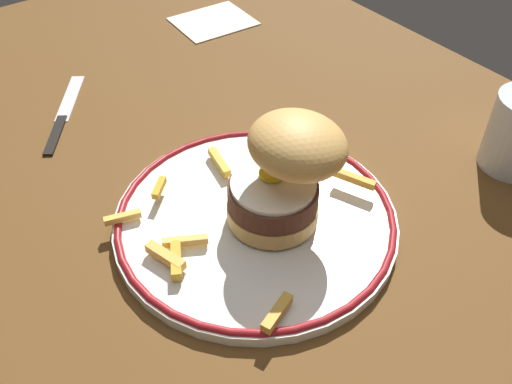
{
  "coord_description": "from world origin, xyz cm",
  "views": [
    {
      "loc": [
        36.39,
        -24.27,
        42.85
      ],
      "look_at": [
        3.37,
        0.07,
        4.6
      ],
      "focal_mm": 39.39,
      "sensor_mm": 36.0,
      "label": 1
    }
  ],
  "objects_px": {
    "dinner_plate": "(256,218)",
    "napkin": "(213,21)",
    "burger": "(286,171)",
    "knife": "(62,118)"
  },
  "relations": [
    {
      "from": "napkin",
      "to": "knife",
      "type": "bearing_deg",
      "value": -69.65
    },
    {
      "from": "burger",
      "to": "napkin",
      "type": "xyz_separation_m",
      "value": [
        -0.43,
        0.2,
        -0.07
      ]
    },
    {
      "from": "dinner_plate",
      "to": "burger",
      "type": "height_order",
      "value": "burger"
    },
    {
      "from": "burger",
      "to": "knife",
      "type": "relative_size",
      "value": 0.83
    },
    {
      "from": "dinner_plate",
      "to": "burger",
      "type": "bearing_deg",
      "value": 50.98
    },
    {
      "from": "dinner_plate",
      "to": "napkin",
      "type": "relative_size",
      "value": 2.41
    },
    {
      "from": "dinner_plate",
      "to": "burger",
      "type": "relative_size",
      "value": 2.28
    },
    {
      "from": "dinner_plate",
      "to": "napkin",
      "type": "distance_m",
      "value": 0.47
    },
    {
      "from": "dinner_plate",
      "to": "knife",
      "type": "distance_m",
      "value": 0.31
    },
    {
      "from": "dinner_plate",
      "to": "knife",
      "type": "bearing_deg",
      "value": -162.98
    }
  ]
}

